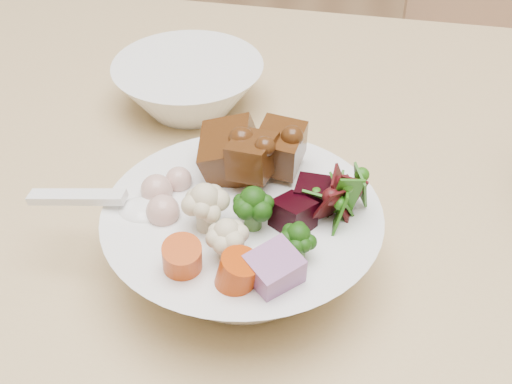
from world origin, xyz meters
TOP-DOWN VIEW (x-y plane):
  - food_bowl at (-0.18, 0.02)m, footprint 0.21×0.21m
  - soup_spoon at (-0.27, 0.01)m, footprint 0.11×0.04m
  - side_bowl at (-0.26, 0.25)m, footprint 0.15×0.15m

SIDE VIEW (x-z plane):
  - side_bowl at x=-0.26m, z-range 0.68..0.73m
  - food_bowl at x=-0.18m, z-range 0.66..0.77m
  - soup_spoon at x=-0.27m, z-range 0.73..0.75m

